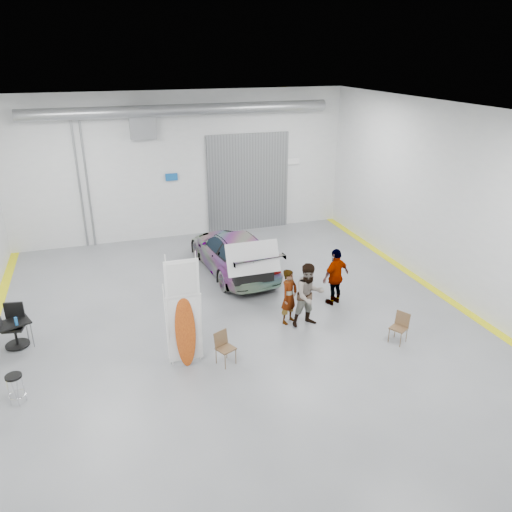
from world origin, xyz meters
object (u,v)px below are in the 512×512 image
object	(u,v)px
person_c	(336,276)
surfboard_display	(185,321)
work_table	(2,325)
folding_chair_far	(398,333)
person_b	(309,295)
shop_stool	(16,389)
sedan_car	(233,252)
folding_chair_near	(226,354)
office_chair	(15,328)
person_a	(289,296)

from	to	relation	value
person_c	surfboard_display	distance (m)	5.38
surfboard_display	work_table	bearing A→B (deg)	155.92
surfboard_display	folding_chair_far	xyz separation A→B (m)	(5.67, -0.77, -0.97)
person_b	surfboard_display	bearing A→B (deg)	-171.19
shop_stool	work_table	xyz separation A→B (m)	(-0.53, 2.45, 0.39)
surfboard_display	person_b	bearing A→B (deg)	14.13
sedan_car	work_table	xyz separation A→B (m)	(-7.17, -3.14, 0.03)
folding_chair_near	office_chair	size ratio (longest dim) A/B	0.74
folding_chair_near	shop_stool	bearing A→B (deg)	154.96
sedan_car	folding_chair_far	xyz separation A→B (m)	(2.95, -6.02, -0.47)
sedan_car	person_c	xyz separation A→B (m)	(2.34, -3.42, 0.19)
person_b	folding_chair_near	distance (m)	3.07
person_a	person_c	world-z (taller)	person_c
person_b	person_a	bearing A→B (deg)	141.01
shop_stool	work_table	bearing A→B (deg)	102.14
person_b	person_c	xyz separation A→B (m)	(1.34, 0.98, -0.04)
sedan_car	shop_stool	distance (m)	8.69
sedan_car	office_chair	world-z (taller)	sedan_car
folding_chair_near	shop_stool	distance (m)	4.88
sedan_car	work_table	distance (m)	7.83
person_c	surfboard_display	xyz separation A→B (m)	(-5.05, -1.83, 0.31)
person_a	shop_stool	bearing A→B (deg)	159.60
folding_chair_far	office_chair	xyz separation A→B (m)	(-9.88, 3.09, 0.25)
person_a	office_chair	world-z (taller)	person_a
work_table	folding_chair_far	bearing A→B (deg)	-15.91
surfboard_display	office_chair	size ratio (longest dim) A/B	2.59
surfboard_display	shop_stool	bearing A→B (deg)	-173.82
person_a	work_table	bearing A→B (deg)	140.75
shop_stool	office_chair	xyz separation A→B (m)	(-0.28, 2.66, 0.14)
sedan_car	person_c	distance (m)	4.14
sedan_car	folding_chair_far	world-z (taller)	sedan_car
person_a	sedan_car	bearing A→B (deg)	65.07
person_b	folding_chair_far	size ratio (longest dim) A/B	2.26
surfboard_display	office_chair	distance (m)	4.86
folding_chair_near	work_table	xyz separation A→B (m)	(-5.40, 2.40, 0.49)
sedan_car	person_a	bearing A→B (deg)	92.58
person_b	shop_stool	xyz separation A→B (m)	(-7.65, -1.19, -0.59)
person_b	folding_chair_near	world-z (taller)	person_b
folding_chair_far	work_table	size ratio (longest dim) A/B	0.63
person_c	shop_stool	size ratio (longest dim) A/B	2.45
office_chair	shop_stool	bearing A→B (deg)	-74.14
folding_chair_far	shop_stool	bearing A→B (deg)	-122.18
person_c	shop_stool	world-z (taller)	person_c
person_a	surfboard_display	bearing A→B (deg)	167.63
sedan_car	work_table	world-z (taller)	sedan_car
office_chair	sedan_car	bearing A→B (deg)	32.70
sedan_car	person_c	size ratio (longest dim) A/B	2.75
person_a	folding_chair_far	world-z (taller)	person_a
person_a	folding_chair_far	xyz separation A→B (m)	(2.43, -1.95, -0.57)
person_a	person_b	distance (m)	0.59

